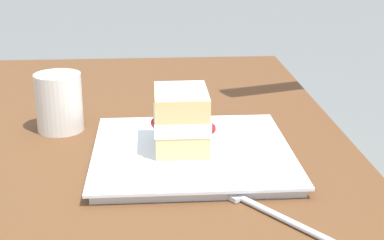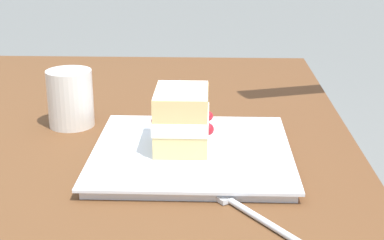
{
  "view_description": "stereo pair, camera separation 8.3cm",
  "coord_description": "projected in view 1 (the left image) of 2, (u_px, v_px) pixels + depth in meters",
  "views": [
    {
      "loc": [
        0.7,
        0.2,
        1.04
      ],
      "look_at": [
        -0.08,
        0.26,
        0.77
      ],
      "focal_mm": 54.78,
      "sensor_mm": 36.0,
      "label": 1
    },
    {
      "loc": [
        0.7,
        0.28,
        1.04
      ],
      "look_at": [
        -0.08,
        0.26,
        0.77
      ],
      "focal_mm": 54.78,
      "sensor_mm": 36.0,
      "label": 2
    }
  ],
  "objects": [
    {
      "name": "coffee_cup",
      "position": [
        59.0,
        102.0,
        0.95
      ],
      "size": [
        0.07,
        0.07,
        0.09
      ],
      "color": "silver",
      "rests_on": "patio_table"
    },
    {
      "name": "dessert_fork",
      "position": [
        268.0,
        211.0,
        0.69
      ],
      "size": [
        0.15,
        0.11,
        0.01
      ],
      "color": "silver",
      "rests_on": "patio_table"
    },
    {
      "name": "dessert_plate",
      "position": [
        192.0,
        153.0,
        0.85
      ],
      "size": [
        0.28,
        0.28,
        0.02
      ],
      "color": "white",
      "rests_on": "patio_table"
    },
    {
      "name": "cake_slice",
      "position": [
        181.0,
        119.0,
        0.83
      ],
      "size": [
        0.1,
        0.09,
        0.09
      ],
      "color": "#E0C17A",
      "rests_on": "dessert_plate"
    }
  ]
}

